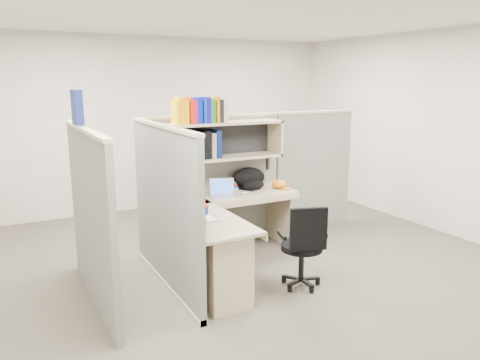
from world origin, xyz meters
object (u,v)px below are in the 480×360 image
desk (224,246)px  backpack (251,178)px  laptop (223,188)px  snack_canister (203,209)px  task_chair (303,259)px

desk → backpack: (0.83, 0.96, 0.42)m
laptop → snack_canister: size_ratio=2.77×
laptop → backpack: size_ratio=0.65×
backpack → task_chair: (-0.16, -1.34, -0.55)m
laptop → backpack: bearing=41.8°
desk → laptop: (0.35, 0.74, 0.39)m
desk → backpack: 1.33m
snack_canister → desk: bearing=-55.1°
desk → snack_canister: bearing=124.9°
snack_canister → task_chair: task_chair is taller
desk → task_chair: size_ratio=2.01×
snack_canister → task_chair: bearing=-35.2°
desk → task_chair: 0.79m
task_chair → desk: bearing=150.6°
desk → backpack: size_ratio=4.04×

